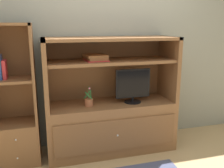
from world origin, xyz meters
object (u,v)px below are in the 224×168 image
Objects in this scene: media_console at (111,114)px; magazine_stack at (95,57)px; upright_book_row at (0,68)px; potted_plant at (89,102)px; tv_monitor at (133,86)px; bookshelf_tall at (16,119)px.

media_console reaches higher than magazine_stack.
media_console is 0.77m from magazine_stack.
magazine_stack is 1.25× the size of upright_book_row.
magazine_stack is at bearing 32.71° from potted_plant.
potted_plant is 0.54m from magazine_stack.
potted_plant is 1.06m from upright_book_row.
tv_monitor is 0.59m from magazine_stack.
bookshelf_tall is at bearing 174.94° from potted_plant.
tv_monitor is 0.59m from potted_plant.
bookshelf_tall is 0.62m from upright_book_row.
upright_book_row is (-1.06, -0.00, -0.08)m from magazine_stack.
tv_monitor is (0.27, -0.07, 0.38)m from media_console.
potted_plant is at bearing -147.29° from magazine_stack.
potted_plant is 0.15× the size of bookshelf_tall.
upright_book_row reaches higher than magazine_stack.
upright_book_row is (-0.12, -0.01, 0.61)m from bookshelf_tall.
media_console is 6.00× the size of upright_book_row.
media_console is at bearing 164.47° from tv_monitor.
media_console is 0.47m from tv_monitor.
media_console is at bearing 12.99° from potted_plant.
bookshelf_tall is (-1.14, 0.01, 0.05)m from media_console.
bookshelf_tall reaches higher than magazine_stack.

